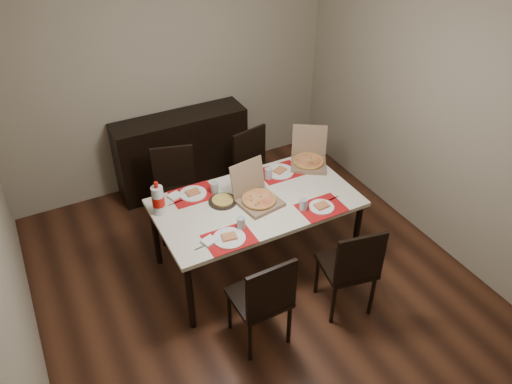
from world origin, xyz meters
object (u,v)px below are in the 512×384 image
chair_far_left (176,188)px  dip_bowl (255,183)px  dining_table (256,207)px  chair_near_left (264,298)px  soda_bottle (158,200)px  chair_far_right (256,169)px  pizza_box_center (257,197)px  chair_near_right (351,266)px  sideboard (182,152)px

chair_far_left → dip_bowl: 0.89m
dining_table → dip_bowl: size_ratio=13.79×
chair_near_left → soda_bottle: soda_bottle is taller
chair_far_right → soda_bottle: size_ratio=2.91×
chair_far_right → pizza_box_center: (-0.42, -0.81, 0.29)m
chair_near_right → pizza_box_center: 1.01m
dining_table → sideboard: bearing=94.6°
chair_far_left → dip_bowl: bearing=-46.3°
chair_near_left → chair_near_right: 0.81m
chair_far_left → chair_far_right: 0.89m
chair_near_right → pizza_box_center: size_ratio=2.16×
sideboard → dip_bowl: bearing=-79.8°
chair_near_left → chair_far_left: bearing=92.9°
dining_table → dip_bowl: dip_bowl is taller
chair_far_left → chair_far_right: (0.89, -0.05, 0.00)m
dip_bowl → soda_bottle: (-0.93, 0.01, 0.12)m
chair_near_left → chair_far_right: 1.83m
chair_far_left → chair_far_right: size_ratio=1.00×
sideboard → dip_bowl: size_ratio=11.49×
sideboard → soda_bottle: bearing=-117.1°
chair_near_left → chair_far_left: same height
chair_near_right → soda_bottle: 1.72m
chair_far_right → dip_bowl: size_ratio=7.12×
chair_near_left → soda_bottle: size_ratio=2.91×
dip_bowl → dining_table: bearing=-116.4°
chair_far_right → pizza_box_center: pizza_box_center is taller
pizza_box_center → soda_bottle: size_ratio=1.35×
dining_table → chair_far_left: size_ratio=1.94×
dip_bowl → chair_far_right: bearing=61.3°
dining_table → chair_far_left: chair_far_left is taller
chair_far_right → soda_bottle: 1.41m
sideboard → chair_near_left: (-0.26, -2.44, 0.06)m
dining_table → dip_bowl: (0.12, 0.23, 0.08)m
dining_table → soda_bottle: (-0.82, 0.24, 0.20)m
chair_near_right → sideboard: bearing=102.6°
dip_bowl → chair_near_right: bearing=-74.6°
chair_near_right → dip_bowl: size_ratio=7.12×
chair_near_right → chair_far_left: bearing=117.3°
chair_near_left → pizza_box_center: size_ratio=2.16×
dining_table → dip_bowl: bearing=63.6°
chair_near_left → chair_near_right: (0.81, -0.03, 0.00)m
dining_table → chair_near_left: chair_near_left is taller
dip_bowl → chair_far_left: bearing=133.7°
pizza_box_center → dip_bowl: size_ratio=3.30×
chair_far_right → sideboard: bearing=124.6°
chair_far_right → pizza_box_center: 0.96m
dip_bowl → soda_bottle: size_ratio=0.41×
sideboard → chair_near_left: bearing=-96.0°
chair_near_right → soda_bottle: soda_bottle is taller
sideboard → chair_near_right: bearing=-77.4°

